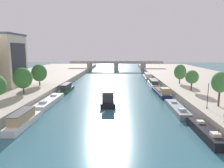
{
  "coord_description": "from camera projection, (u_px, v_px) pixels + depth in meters",
  "views": [
    {
      "loc": [
        2.17,
        -21.36,
        12.63
      ],
      "look_at": [
        0.0,
        35.64,
        3.23
      ],
      "focal_mm": 32.8,
      "sensor_mm": 36.0,
      "label": 1
    }
  ],
  "objects": [
    {
      "name": "barge_midriver",
      "position": [
        108.0,
        97.0,
        51.77
      ],
      "size": [
        4.03,
        18.51,
        3.47
      ],
      "color": "black",
      "rests_on": "ground"
    },
    {
      "name": "ground_plane",
      "position": [
        100.0,
        163.0,
        23.2
      ],
      "size": [
        400.0,
        400.0,
        0.0
      ],
      "primitive_type": "plane",
      "color": "#336675"
    },
    {
      "name": "moored_boat_left_downstream",
      "position": [
        23.0,
        120.0,
        34.34
      ],
      "size": [
        2.27,
        11.03,
        2.71
      ],
      "color": "silver",
      "rests_on": "ground"
    },
    {
      "name": "moored_boat_left_midway",
      "position": [
        50.0,
        101.0,
        49.06
      ],
      "size": [
        3.05,
        15.11,
        2.26
      ],
      "color": "silver",
      "rests_on": "ground"
    },
    {
      "name": "quay_left",
      "position": [
        24.0,
        81.0,
        78.55
      ],
      "size": [
        36.0,
        170.0,
        2.08
      ],
      "primitive_type": "cube",
      "color": "#B7AD9E",
      "rests_on": "ground"
    },
    {
      "name": "moored_boat_right_near",
      "position": [
        205.0,
        132.0,
        30.33
      ],
      "size": [
        2.26,
        10.95,
        2.43
      ],
      "color": "black",
      "rests_on": "ground"
    },
    {
      "name": "moored_boat_right_downstream",
      "position": [
        161.0,
        92.0,
        58.81
      ],
      "size": [
        3.33,
        14.36,
        2.73
      ],
      "color": "#1E284C",
      "rests_on": "ground"
    },
    {
      "name": "bridge_far",
      "position": [
        116.0,
        65.0,
        126.03
      ],
      "size": [
        57.07,
        4.4,
        6.16
      ],
      "color": "#9E998E",
      "rests_on": "ground"
    },
    {
      "name": "tree_right_past_mid",
      "position": [
        220.0,
        82.0,
        38.32
      ],
      "size": [
        3.22,
        3.22,
        6.62
      ],
      "color": "brown",
      "rests_on": "quay_right"
    },
    {
      "name": "tree_left_by_lamp",
      "position": [
        39.0,
        73.0,
        61.69
      ],
      "size": [
        4.53,
        4.53,
        6.42
      ],
      "color": "brown",
      "rests_on": "quay_left"
    },
    {
      "name": "tree_left_nearest",
      "position": [
        23.0,
        78.0,
        49.95
      ],
      "size": [
        4.53,
        4.53,
        6.4
      ],
      "color": "brown",
      "rests_on": "quay_left"
    },
    {
      "name": "tree_right_second",
      "position": [
        192.0,
        77.0,
        53.29
      ],
      "size": [
        3.39,
        3.39,
        5.48
      ],
      "color": "brown",
      "rests_on": "quay_right"
    },
    {
      "name": "lamppost_right_bank",
      "position": [
        208.0,
        94.0,
        37.22
      ],
      "size": [
        0.28,
        0.28,
        4.87
      ],
      "color": "black",
      "rests_on": "quay_right"
    },
    {
      "name": "quay_right",
      "position": [
        207.0,
        82.0,
        75.96
      ],
      "size": [
        36.0,
        170.0,
        2.08
      ],
      "primitive_type": "cube",
      "color": "#B7AD9E",
      "rests_on": "ground"
    },
    {
      "name": "wake_behind_barge",
      "position": [
        109.0,
        116.0,
        39.88
      ],
      "size": [
        5.6,
        5.99,
        0.03
      ],
      "color": "#A5D1DB",
      "rests_on": "ground"
    },
    {
      "name": "moored_boat_right_upstream",
      "position": [
        177.0,
        108.0,
        42.94
      ],
      "size": [
        2.49,
        13.2,
        2.25
      ],
      "color": "gray",
      "rests_on": "ground"
    },
    {
      "name": "moored_boat_right_second",
      "position": [
        148.0,
        77.0,
        90.94
      ],
      "size": [
        3.31,
        16.23,
        2.68
      ],
      "color": "gray",
      "rests_on": "ground"
    },
    {
      "name": "tree_right_far",
      "position": [
        180.0,
        72.0,
        65.26
      ],
      "size": [
        3.79,
        3.79,
        6.13
      ],
      "color": "brown",
      "rests_on": "quay_right"
    },
    {
      "name": "moored_boat_right_end",
      "position": [
        153.0,
        83.0,
        73.48
      ],
      "size": [
        2.77,
        13.38,
        2.34
      ],
      "color": "silver",
      "rests_on": "ground"
    },
    {
      "name": "moored_boat_left_end",
      "position": [
        67.0,
        88.0,
        63.49
      ],
      "size": [
        2.42,
        11.06,
        2.51
      ],
      "color": "#235633",
      "rests_on": "ground"
    }
  ]
}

